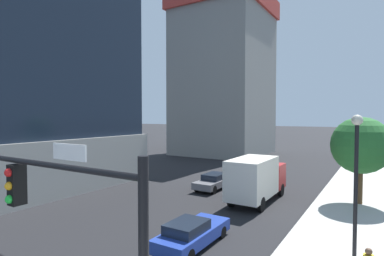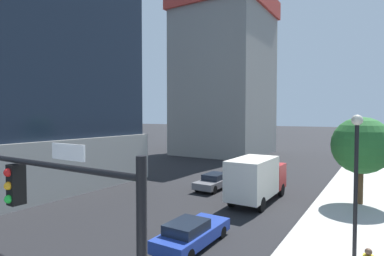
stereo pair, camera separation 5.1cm
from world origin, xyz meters
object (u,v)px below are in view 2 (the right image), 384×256
street_tree (361,145)px  box_truck (256,178)px  car_blue (192,233)px  car_gray (215,181)px  traffic_light_pole (70,222)px  construction_building (225,68)px  street_lamp (356,169)px

street_tree → box_truck: street_tree is taller
box_truck → street_tree: bearing=25.4°
car_blue → box_truck: (0.00, 9.03, 1.18)m
box_truck → car_gray: bearing=156.0°
street_tree → car_gray: 11.78m
car_gray → box_truck: (4.57, -2.03, 1.16)m
car_blue → traffic_light_pole: bearing=-76.2°
traffic_light_pole → box_truck: traffic_light_pole is taller
car_blue → box_truck: size_ratio=0.68×
car_blue → construction_building: bearing=113.6°
street_tree → car_blue: size_ratio=1.32×
traffic_light_pole → construction_building: bearing=111.8°
traffic_light_pole → street_lamp: (4.90, 9.93, 0.17)m
construction_building → street_tree: (21.81, -22.67, -10.35)m
street_lamp → car_gray: (-11.51, 9.37, -3.53)m
traffic_light_pole → car_gray: bearing=108.9°
car_blue → box_truck: box_truck is taller
street_tree → car_gray: bearing=-174.4°
traffic_light_pole → car_blue: traffic_light_pole is taller
traffic_light_pole → car_gray: size_ratio=1.32×
box_truck → traffic_light_pole: bearing=-83.3°
car_gray → car_blue: 11.97m
construction_building → street_tree: construction_building is taller
construction_building → box_truck: construction_building is taller
street_lamp → street_tree: bearing=91.9°
box_truck → car_blue: bearing=-90.0°
construction_building → car_gray: 29.54m
car_gray → box_truck: size_ratio=0.68×
construction_building → street_lamp: size_ratio=5.43×
traffic_light_pole → street_lamp: bearing=63.7°
construction_building → traffic_light_pole: bearing=-68.2°
traffic_light_pole → box_truck: (-2.03, 17.26, -2.20)m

